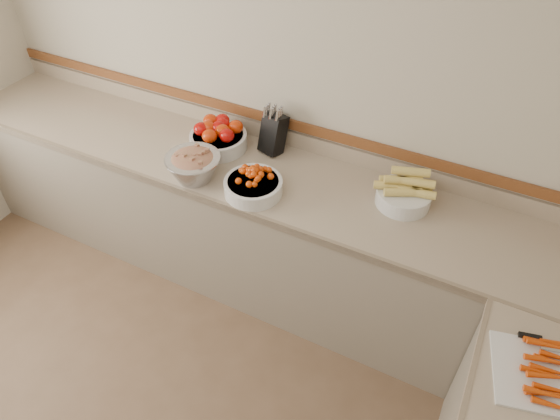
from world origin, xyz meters
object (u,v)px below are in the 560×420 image
at_px(tomato_bowl, 218,136).
at_px(cherry_tomato_bowl, 253,184).
at_px(knife_block, 273,133).
at_px(cutting_board, 550,373).
at_px(corn_bowl, 404,193).
at_px(rhubarb_bowl, 193,165).

bearing_deg(tomato_bowl, cherry_tomato_bowl, -35.46).
height_order(knife_block, tomato_bowl, knife_block).
xyz_separation_m(cherry_tomato_bowl, cutting_board, (1.51, -0.43, -0.04)).
distance_m(corn_bowl, rhubarb_bowl, 1.12).
distance_m(knife_block, cutting_board, 1.79).
height_order(corn_bowl, cutting_board, corn_bowl).
xyz_separation_m(knife_block, corn_bowl, (0.81, -0.11, -0.05)).
xyz_separation_m(cherry_tomato_bowl, corn_bowl, (0.73, 0.28, 0.01)).
bearing_deg(knife_block, tomato_bowl, -159.30).
relative_size(tomato_bowl, corn_bowl, 1.07).
bearing_deg(rhubarb_bowl, cutting_board, -11.90).
height_order(tomato_bowl, cherry_tomato_bowl, tomato_bowl).
height_order(cherry_tomato_bowl, corn_bowl, corn_bowl).
height_order(cherry_tomato_bowl, rhubarb_bowl, rhubarb_bowl).
distance_m(cherry_tomato_bowl, corn_bowl, 0.78).
distance_m(tomato_bowl, cutting_board, 2.02).
distance_m(knife_block, corn_bowl, 0.82).
xyz_separation_m(tomato_bowl, corn_bowl, (1.12, 0.00, -0.01)).
xyz_separation_m(knife_block, rhubarb_bowl, (-0.26, -0.43, -0.03)).
xyz_separation_m(corn_bowl, rhubarb_bowl, (-1.08, -0.32, 0.02)).
xyz_separation_m(tomato_bowl, cutting_board, (1.89, -0.71, -0.06)).
bearing_deg(cutting_board, rhubarb_bowl, 168.10).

